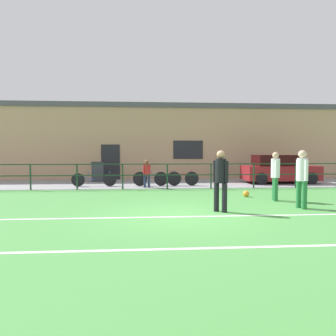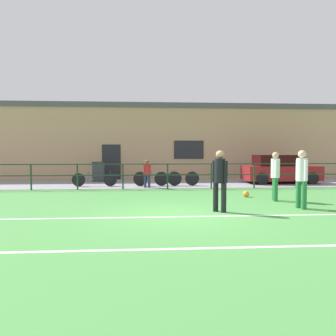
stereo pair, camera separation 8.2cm
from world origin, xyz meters
name	(u,v)px [view 1 (the left image)]	position (x,y,z in m)	size (l,w,h in m)	color
ground	(184,216)	(0.00, 0.00, -0.02)	(60.00, 44.00, 0.04)	#478C42
field_line_touchline	(185,217)	(0.00, -0.25, 0.00)	(36.00, 0.11, 0.00)	white
field_line_hash	(206,248)	(0.00, -3.04, 0.00)	(36.00, 0.11, 0.00)	white
pavement_strip	(164,183)	(0.00, 8.50, 0.01)	(48.00, 5.00, 0.02)	gray
perimeter_fence	(167,172)	(0.00, 6.00, 0.75)	(36.07, 0.07, 1.15)	#193823
clubhouse_facade	(160,141)	(0.00, 12.20, 2.32)	(28.00, 2.56, 4.61)	tan
player_goalkeeper	(221,177)	(1.07, 0.35, 0.99)	(0.38, 0.36, 1.73)	black
player_striker	(302,176)	(3.62, 0.70, 0.99)	(0.31, 0.47, 1.74)	#237038
player_winger	(275,173)	(3.46, 2.26, 0.96)	(0.29, 0.45, 1.68)	#237038
soccer_ball_match	(246,194)	(2.75, 3.24, 0.12)	(0.23, 0.23, 0.23)	orange
spectator_child	(147,172)	(-0.91, 6.51, 0.75)	(0.34, 0.23, 1.29)	#232D4C
parked_car_red	(279,170)	(6.12, 8.13, 0.73)	(3.86, 1.78, 1.49)	maroon
bicycle_parked_0	(94,179)	(-3.44, 7.20, 0.35)	(2.14, 0.04, 0.73)	black
bicycle_parked_1	(157,178)	(-0.41, 7.20, 0.38)	(2.36, 0.04, 0.78)	black
bicycle_parked_2	(176,178)	(0.54, 7.20, 0.38)	(2.19, 0.04, 0.77)	black
trash_bin_0	(98,172)	(-3.58, 9.66, 0.57)	(0.65, 0.56, 1.09)	#33383D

